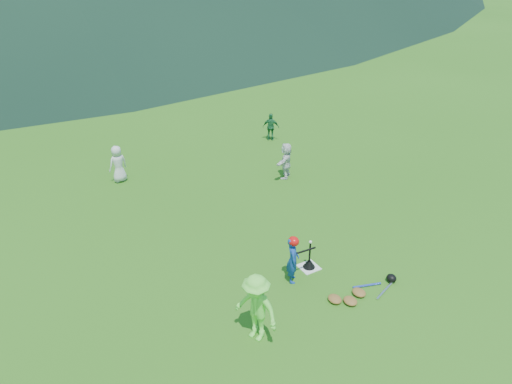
# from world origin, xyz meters

# --- Properties ---
(ground) EXTENTS (120.00, 120.00, 0.00)m
(ground) POSITION_xyz_m (0.00, 0.00, 0.00)
(ground) COLOR #2C6316
(ground) RESTS_ON ground
(home_plate) EXTENTS (0.45, 0.45, 0.02)m
(home_plate) POSITION_xyz_m (0.00, 0.00, 0.01)
(home_plate) COLOR silver
(home_plate) RESTS_ON ground
(baseball) EXTENTS (0.08, 0.08, 0.08)m
(baseball) POSITION_xyz_m (0.00, 0.00, 0.74)
(baseball) COLOR white
(baseball) RESTS_ON batting_tee
(batter_child) EXTENTS (0.46, 0.51, 1.16)m
(batter_child) POSITION_xyz_m (-0.62, -0.19, 0.58)
(batter_child) COLOR #153C95
(batter_child) RESTS_ON ground
(adult_coach) EXTENTS (0.88, 1.11, 1.50)m
(adult_coach) POSITION_xyz_m (-2.25, -1.32, 0.75)
(adult_coach) COLOR #6CEF46
(adult_coach) RESTS_ON ground
(fielder_a) EXTENTS (0.65, 0.49, 1.20)m
(fielder_a) POSITION_xyz_m (-2.52, 6.80, 0.60)
(fielder_a) COLOR silver
(fielder_a) RESTS_ON ground
(fielder_c) EXTENTS (0.63, 0.59, 1.05)m
(fielder_c) POSITION_xyz_m (3.45, 7.24, 0.52)
(fielder_c) COLOR #1E6537
(fielder_c) RESTS_ON ground
(fielder_d) EXTENTS (1.06, 0.98, 1.18)m
(fielder_d) POSITION_xyz_m (2.20, 4.33, 0.59)
(fielder_d) COLOR silver
(fielder_d) RESTS_ON ground
(batting_tee) EXTENTS (0.30, 0.30, 0.68)m
(batting_tee) POSITION_xyz_m (0.00, 0.00, 0.13)
(batting_tee) COLOR black
(batting_tee) RESTS_ON home_plate
(batter_gear) EXTENTS (0.73, 0.26, 0.52)m
(batter_gear) POSITION_xyz_m (-0.59, -0.19, 1.05)
(batter_gear) COLOR red
(batter_gear) RESTS_ON ground
(equipment_pile) EXTENTS (1.80, 0.64, 0.19)m
(equipment_pile) POSITION_xyz_m (0.37, -1.39, 0.07)
(equipment_pile) COLOR olive
(equipment_pile) RESTS_ON ground
(outfield_fence) EXTENTS (70.07, 0.08, 1.33)m
(outfield_fence) POSITION_xyz_m (0.00, 28.00, 0.70)
(outfield_fence) COLOR gray
(outfield_fence) RESTS_ON ground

